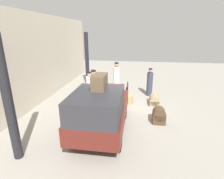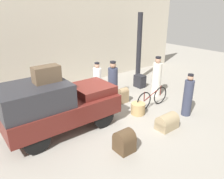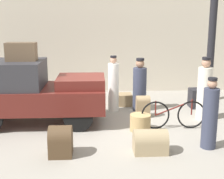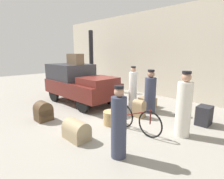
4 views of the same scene
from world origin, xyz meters
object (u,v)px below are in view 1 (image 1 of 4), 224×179
at_px(porter_carrying_trunk, 150,83).
at_px(suitcase_small_leather, 107,94).
at_px(porter_lifting_near_truck, 116,78).
at_px(trunk_on_truck_roof, 99,82).
at_px(truck, 101,108).
at_px(wicker_basket, 128,99).
at_px(trunk_umber_medium, 98,84).
at_px(trunk_barrel_dark, 159,116).
at_px(trunk_large_brown, 81,99).
at_px(porter_standing_middle, 90,90).
at_px(conductor_in_dark_uniform, 94,87).
at_px(bicycle, 127,91).
at_px(suitcase_black_upright, 154,100).

relative_size(porter_carrying_trunk, suitcase_small_leather, 2.50).
height_order(porter_carrying_trunk, porter_lifting_near_truck, porter_lifting_near_truck).
bearing_deg(trunk_on_truck_roof, truck, 0.00).
relative_size(wicker_basket, trunk_umber_medium, 0.88).
distance_m(trunk_barrel_dark, trunk_on_truck_roof, 3.03).
distance_m(truck, trunk_barrel_dark, 2.51).
height_order(wicker_basket, trunk_large_brown, wicker_basket).
bearing_deg(truck, trunk_barrel_dark, -64.60).
height_order(suitcase_small_leather, trunk_barrel_dark, trunk_barrel_dark).
distance_m(wicker_basket, porter_standing_middle, 2.04).
bearing_deg(trunk_umber_medium, conductor_in_dark_uniform, -173.61).
distance_m(porter_carrying_trunk, trunk_on_truck_roof, 5.10).
height_order(conductor_in_dark_uniform, trunk_large_brown, conductor_in_dark_uniform).
distance_m(porter_carrying_trunk, trunk_large_brown, 4.05).
height_order(bicycle, porter_carrying_trunk, porter_carrying_trunk).
xyz_separation_m(porter_carrying_trunk, conductor_in_dark_uniform, (-1.15, 3.05, 0.01)).
relative_size(bicycle, wicker_basket, 3.18).
bearing_deg(truck, trunk_large_brown, 32.00).
height_order(bicycle, suitcase_small_leather, bicycle).
distance_m(trunk_umber_medium, trunk_large_brown, 2.44).
height_order(porter_lifting_near_truck, trunk_large_brown, porter_lifting_near_truck).
height_order(conductor_in_dark_uniform, trunk_umber_medium, conductor_in_dark_uniform).
distance_m(suitcase_black_upright, trunk_on_truck_roof, 4.22).
xyz_separation_m(wicker_basket, trunk_umber_medium, (2.15, 2.08, 0.09)).
bearing_deg(suitcase_small_leather, wicker_basket, -101.88).
xyz_separation_m(porter_standing_middle, conductor_in_dark_uniform, (0.83, 0.01, -0.06)).
bearing_deg(porter_lifting_near_truck, bicycle, -145.06).
bearing_deg(conductor_in_dark_uniform, porter_lifting_near_truck, -30.77).
height_order(truck, conductor_in_dark_uniform, truck).
height_order(conductor_in_dark_uniform, trunk_barrel_dark, conductor_in_dark_uniform).
bearing_deg(truck, bicycle, -10.10).
distance_m(suitcase_black_upright, trunk_large_brown, 3.86).
relative_size(truck, trunk_large_brown, 5.70).
xyz_separation_m(truck, trunk_barrel_dark, (1.04, -2.19, -0.65)).
xyz_separation_m(trunk_large_brown, trunk_on_truck_roof, (-2.88, -1.69, 1.81)).
height_order(truck, porter_carrying_trunk, truck).
distance_m(porter_carrying_trunk, trunk_umber_medium, 3.38).
bearing_deg(trunk_umber_medium, trunk_large_brown, 170.76).
bearing_deg(conductor_in_dark_uniform, trunk_large_brown, 129.63).
distance_m(conductor_in_dark_uniform, porter_lifting_near_truck, 2.01).
distance_m(truck, bicycle, 3.96).
bearing_deg(porter_carrying_trunk, conductor_in_dark_uniform, 110.70).
height_order(conductor_in_dark_uniform, trunk_on_truck_roof, trunk_on_truck_roof).
xyz_separation_m(suitcase_small_leather, trunk_on_truck_roof, (-3.38, -0.38, 1.67)).
bearing_deg(truck, trunk_umber_medium, 14.22).
height_order(bicycle, trunk_large_brown, bicycle).
relative_size(wicker_basket, trunk_barrel_dark, 0.82).
bearing_deg(truck, suitcase_small_leather, 6.77).
distance_m(suitcase_small_leather, trunk_barrel_dark, 3.36).
height_order(bicycle, wicker_basket, bicycle).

